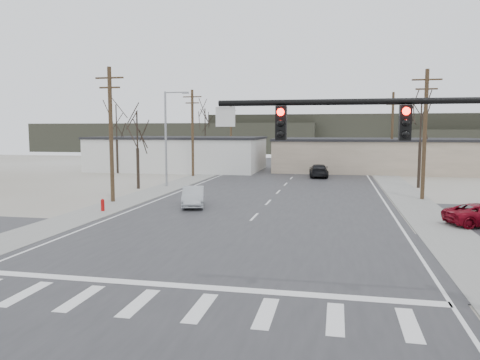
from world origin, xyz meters
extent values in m
plane|color=beige|center=(0.00, 0.00, 0.00)|extent=(140.00, 140.00, 0.00)
cube|color=#2A292C|center=(0.00, 15.00, 0.02)|extent=(18.00, 110.00, 0.05)
cube|color=#2A292C|center=(0.00, 0.00, 0.02)|extent=(90.00, 10.00, 0.04)
cube|color=gray|center=(-10.60, 20.00, 0.03)|extent=(3.00, 90.00, 0.06)
cube|color=gray|center=(10.60, 20.00, 0.03)|extent=(3.00, 90.00, 0.06)
cylinder|color=black|center=(5.60, -6.20, 6.20)|extent=(8.40, 0.18, 0.18)
cube|color=black|center=(6.80, -6.20, 5.60)|extent=(0.32, 0.30, 1.00)
cube|color=black|center=(3.30, -6.20, 5.60)|extent=(0.32, 0.30, 1.00)
sphere|color=#FF0C05|center=(6.80, -6.37, 5.92)|extent=(0.22, 0.22, 0.22)
sphere|color=#FF0C05|center=(3.30, -6.37, 5.92)|extent=(0.22, 0.22, 0.22)
cube|color=silver|center=(1.60, -6.20, 5.80)|extent=(0.60, 0.04, 0.60)
cylinder|color=#A50C0C|center=(-10.20, 8.00, 0.35)|extent=(0.24, 0.24, 0.70)
sphere|color=#A50C0C|center=(-10.20, 8.00, 0.75)|extent=(0.24, 0.24, 0.24)
cube|color=silver|center=(-16.00, 40.00, 2.10)|extent=(22.00, 12.00, 4.20)
cube|color=black|center=(-16.00, 40.00, 4.35)|extent=(22.30, 12.30, 0.30)
cube|color=#BCA78F|center=(10.00, 44.00, 2.00)|extent=(26.00, 14.00, 4.00)
cube|color=black|center=(10.00, 44.00, 4.15)|extent=(26.30, 14.30, 0.30)
cylinder|color=#4D3623|center=(-11.50, 12.00, 5.00)|extent=(0.30, 0.30, 10.00)
cube|color=#4D3623|center=(-11.50, 12.00, 9.20)|extent=(2.20, 0.12, 0.12)
cube|color=#4D3623|center=(-11.50, 12.00, 8.50)|extent=(1.60, 0.12, 0.12)
cylinder|color=#4D3623|center=(-11.50, 32.00, 5.00)|extent=(0.30, 0.30, 10.00)
cube|color=#4D3623|center=(-11.50, 32.00, 9.20)|extent=(2.20, 0.12, 0.12)
cube|color=#4D3623|center=(-11.50, 32.00, 8.50)|extent=(1.60, 0.12, 0.12)
cylinder|color=#4D3623|center=(-11.50, 52.00, 5.00)|extent=(0.30, 0.30, 10.00)
cube|color=#4D3623|center=(-11.50, 52.00, 9.20)|extent=(2.20, 0.12, 0.12)
cube|color=#4D3623|center=(-11.50, 52.00, 8.50)|extent=(1.60, 0.12, 0.12)
cylinder|color=#4D3623|center=(11.50, 18.00, 5.00)|extent=(0.30, 0.30, 10.00)
cube|color=#4D3623|center=(11.50, 18.00, 9.20)|extent=(2.20, 0.12, 0.12)
cube|color=#4D3623|center=(11.50, 18.00, 8.50)|extent=(1.60, 0.12, 0.12)
cylinder|color=#4D3623|center=(11.50, 40.00, 5.00)|extent=(0.30, 0.30, 10.00)
cube|color=#4D3623|center=(11.50, 40.00, 9.20)|extent=(2.20, 0.12, 0.12)
cube|color=#4D3623|center=(11.50, 40.00, 8.50)|extent=(1.60, 0.12, 0.12)
cylinder|color=gray|center=(-11.00, 22.00, 4.50)|extent=(0.20, 0.20, 9.00)
cylinder|color=gray|center=(-10.00, 22.00, 8.90)|extent=(2.00, 0.12, 0.12)
cube|color=gray|center=(-9.00, 22.00, 8.85)|extent=(0.60, 0.25, 0.18)
cylinder|color=#32251E|center=(-13.00, 20.00, 1.88)|extent=(0.28, 0.28, 3.75)
cylinder|color=#32251E|center=(-13.00, 20.00, 5.25)|extent=(0.14, 0.14, 3.75)
cylinder|color=#32251E|center=(12.50, 26.00, 2.12)|extent=(0.28, 0.28, 4.25)
cylinder|color=#32251E|center=(12.50, 26.00, 5.95)|extent=(0.14, 0.14, 4.25)
cylinder|color=#32251E|center=(-14.00, 46.00, 2.25)|extent=(0.28, 0.28, 4.50)
cylinder|color=#32251E|center=(-14.00, 46.00, 6.30)|extent=(0.14, 0.14, 4.50)
cylinder|color=#32251E|center=(15.00, 52.00, 2.00)|extent=(0.28, 0.28, 4.00)
cylinder|color=#32251E|center=(15.00, 52.00, 5.60)|extent=(0.14, 0.14, 4.00)
cylinder|color=#32251E|center=(-22.00, 34.00, 2.25)|extent=(0.28, 0.28, 4.50)
cylinder|color=#32251E|center=(-22.00, 34.00, 6.30)|extent=(0.14, 0.14, 4.50)
cube|color=#333026|center=(-35.00, 92.00, 3.50)|extent=(70.00, 18.00, 7.00)
cube|color=#333026|center=(15.00, 96.00, 4.50)|extent=(80.00, 18.00, 9.00)
imported|color=#9BA1A5|center=(-4.90, 11.12, 0.74)|extent=(2.53, 4.45, 1.39)
imported|color=black|center=(2.93, 33.76, 0.79)|extent=(2.45, 5.24, 1.48)
imported|color=black|center=(-1.97, 58.53, 0.66)|extent=(2.80, 3.91, 1.24)
camera|label=1|loc=(4.94, -20.10, 5.40)|focal=35.00mm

